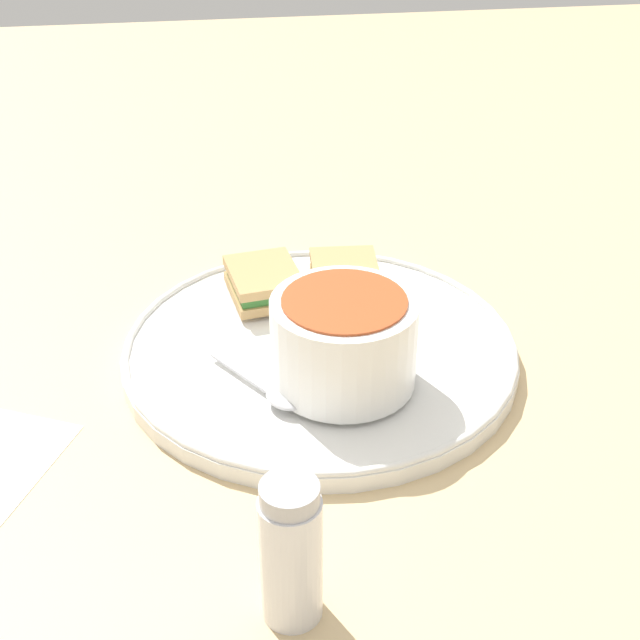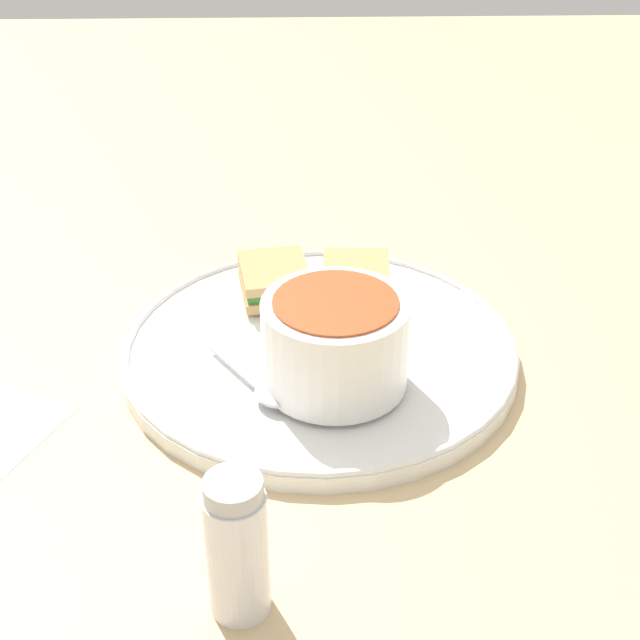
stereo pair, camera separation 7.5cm
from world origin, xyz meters
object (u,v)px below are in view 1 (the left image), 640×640
soup_bowl (344,340)px  sandwich_half_near (345,278)px  salt_shaker (291,553)px  sandwich_half_far (264,282)px  spoon (278,395)px

soup_bowl → sandwich_half_near: soup_bowl is taller
sandwich_half_near → salt_shaker: salt_shaker is taller
sandwich_half_far → sandwich_half_near: bearing=178.0°
soup_bowl → salt_shaker: salt_shaker is taller
sandwich_half_near → sandwich_half_far: same height
sandwich_half_far → salt_shaker: bearing=87.3°
spoon → sandwich_half_near: sandwich_half_near is taller
sandwich_half_near → sandwich_half_far: (0.07, -0.00, 0.00)m
sandwich_half_near → soup_bowl: bearing=79.8°
sandwich_half_near → salt_shaker: (0.09, 0.34, 0.02)m
spoon → sandwich_half_near: size_ratio=1.20×
sandwich_half_near → salt_shaker: 0.36m
soup_bowl → sandwich_half_near: (-0.03, -0.14, -0.02)m
sandwich_half_far → salt_shaker: (0.02, 0.35, 0.02)m
salt_shaker → spoon: bearing=-93.6°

